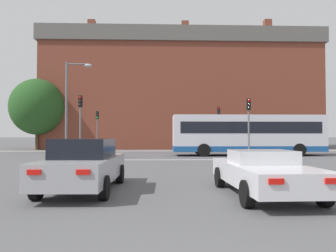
% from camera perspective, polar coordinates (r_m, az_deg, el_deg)
% --- Properties ---
extents(stop_line_strip, '(9.61, 0.30, 0.01)m').
position_cam_1_polar(stop_line_strip, '(21.99, -0.84, -5.90)').
color(stop_line_strip, silver).
rests_on(stop_line_strip, ground_plane).
extents(far_pavement, '(70.68, 2.50, 0.01)m').
position_cam_1_polar(far_pavement, '(33.98, -1.29, -4.35)').
color(far_pavement, gray).
rests_on(far_pavement, ground_plane).
extents(brick_civic_building, '(33.77, 12.09, 16.23)m').
position_cam_1_polar(brick_civic_building, '(43.38, 2.08, 5.76)').
color(brick_civic_building, brown).
rests_on(brick_civic_building, ground_plane).
extents(car_saloon_left, '(2.06, 4.91, 1.57)m').
position_cam_1_polar(car_saloon_left, '(10.28, -14.33, -6.48)').
color(car_saloon_left, '#9E9EA3').
rests_on(car_saloon_left, ground_plane).
extents(car_roadster_right, '(2.12, 4.86, 1.25)m').
position_cam_1_polar(car_roadster_right, '(9.58, 16.28, -7.70)').
color(car_roadster_right, silver).
rests_on(car_roadster_right, ground_plane).
extents(bus_crossing_lead, '(12.03, 2.77, 3.24)m').
position_cam_1_polar(bus_crossing_lead, '(27.28, 13.64, -1.35)').
color(bus_crossing_lead, silver).
rests_on(bus_crossing_lead, ground_plane).
extents(traffic_light_far_right, '(0.26, 0.31, 4.58)m').
position_cam_1_polar(traffic_light_far_right, '(34.22, 8.83, 0.79)').
color(traffic_light_far_right, slate).
rests_on(traffic_light_far_right, ground_plane).
extents(traffic_light_near_left, '(0.26, 0.31, 4.44)m').
position_cam_1_polar(traffic_light_near_left, '(23.80, -15.03, 1.62)').
color(traffic_light_near_left, slate).
rests_on(traffic_light_near_left, ground_plane).
extents(traffic_light_near_right, '(0.26, 0.31, 4.21)m').
position_cam_1_polar(traffic_light_near_right, '(23.56, 13.88, 1.31)').
color(traffic_light_near_right, slate).
rests_on(traffic_light_near_right, ground_plane).
extents(traffic_light_far_left, '(0.26, 0.31, 4.09)m').
position_cam_1_polar(traffic_light_far_left, '(34.07, -12.22, 0.32)').
color(traffic_light_far_left, slate).
rests_on(traffic_light_far_left, ground_plane).
extents(street_lamp_junction, '(1.82, 0.36, 6.77)m').
position_cam_1_polar(street_lamp_junction, '(23.81, -16.55, 4.46)').
color(street_lamp_junction, slate).
rests_on(street_lamp_junction, ground_plane).
extents(pedestrian_waiting, '(0.30, 0.44, 1.77)m').
position_cam_1_polar(pedestrian_waiting, '(34.00, 1.24, -2.59)').
color(pedestrian_waiting, brown).
rests_on(pedestrian_waiting, ground_plane).
extents(pedestrian_walking_east, '(0.45, 0.33, 1.75)m').
position_cam_1_polar(pedestrian_walking_east, '(36.48, 16.36, -2.49)').
color(pedestrian_walking_east, '#333851').
rests_on(pedestrian_walking_east, ground_plane).
extents(pedestrian_walking_west, '(0.46, 0.38, 1.65)m').
position_cam_1_polar(pedestrian_walking_west, '(34.57, 13.70, -2.68)').
color(pedestrian_walking_west, '#333851').
rests_on(pedestrian_walking_west, ground_plane).
extents(tree_by_building, '(5.94, 5.94, 7.91)m').
position_cam_1_polar(tree_by_building, '(39.35, -21.81, 3.12)').
color(tree_by_building, '#4C3823').
rests_on(tree_by_building, ground_plane).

